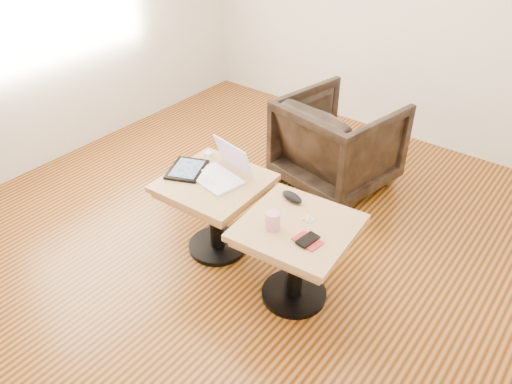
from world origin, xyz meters
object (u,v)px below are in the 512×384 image
Objects in this scene: laptop at (222,171)px; side_table_right at (297,244)px; striped_cup at (273,220)px; armchair at (338,143)px; side_table_left at (215,198)px.

side_table_right is at bearing 1.66° from laptop.
laptop reaches higher than striped_cup.
side_table_left is at bearing 91.01° from armchair.
striped_cup is (-0.09, -0.11, 0.18)m from side_table_right.
striped_cup is (0.54, -0.21, 0.01)m from laptop.
side_table_right is (0.65, -0.05, 0.00)m from side_table_left.
laptop is 0.46× the size of armchair.
laptop reaches higher than side_table_left.
laptop is 1.15m from armchair.
armchair reaches higher than side_table_left.
side_table_left is 1.70× the size of laptop.
side_table_right is at bearing -6.72° from side_table_left.
striped_cup reaches higher than side_table_left.
striped_cup reaches higher than side_table_right.
side_table_left is at bearing 164.43° from striped_cup.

